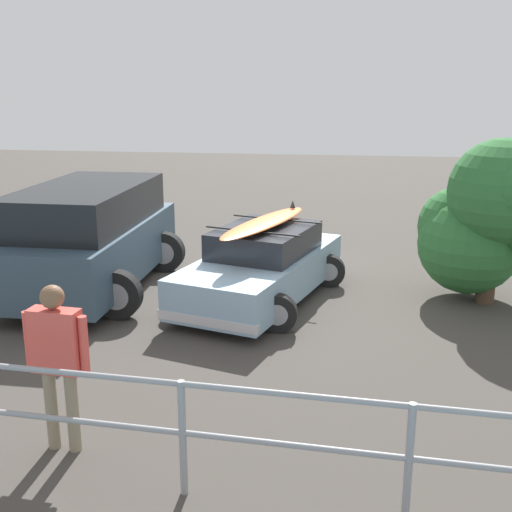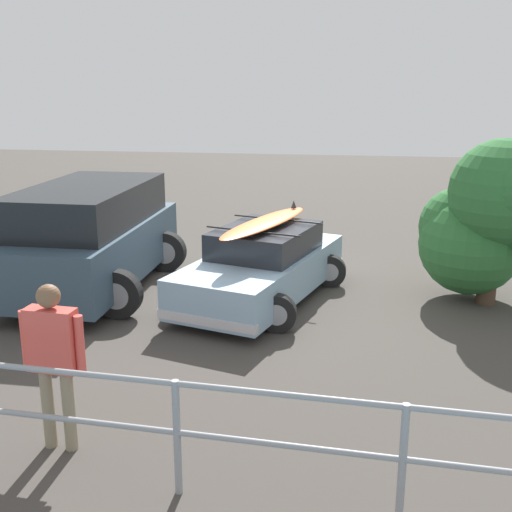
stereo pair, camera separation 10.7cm
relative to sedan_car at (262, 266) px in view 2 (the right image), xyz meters
name	(u,v)px [view 2 (the right image)]	position (x,y,z in m)	size (l,w,h in m)	color
ground_plane	(248,294)	(0.30, -0.26, -0.62)	(44.00, 44.00, 0.02)	#423D38
sedan_car	(262,266)	(0.00, 0.00, 0.00)	(2.85, 4.24, 1.54)	#8CADC6
suv_car	(90,236)	(3.12, -0.11, 0.37)	(2.78, 4.58, 1.90)	#334756
person_bystander	(53,352)	(1.39, 4.91, 0.46)	(0.69, 0.24, 1.77)	gray
railing_fence	(176,419)	(-0.01, 5.45, 0.15)	(7.97, 0.57, 1.13)	gray
bush_near_left	(492,218)	(-3.76, -0.40, 0.87)	(2.44, 2.13, 2.80)	#4C3828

